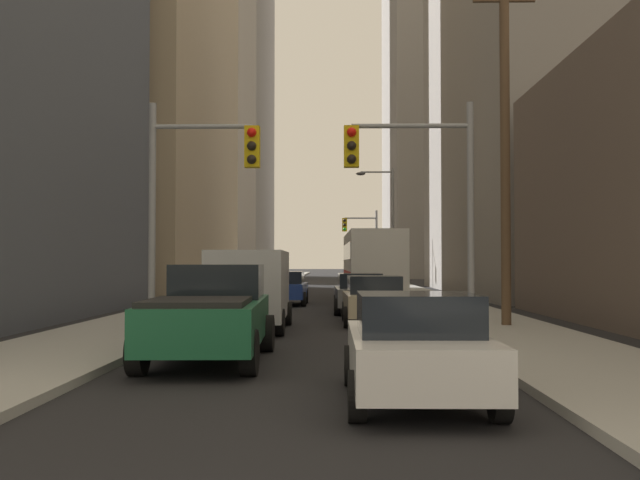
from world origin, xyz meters
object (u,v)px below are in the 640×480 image
Objects in this scene: sedan_blue at (286,288)px; traffic_signal_near_left at (198,181)px; city_bus at (372,262)px; sedan_white at (416,347)px; sedan_grey at (360,293)px; sedan_beige at (374,300)px; traffic_signal_far_right at (362,236)px; pickup_truck_green at (211,314)px; traffic_signal_near_right at (416,180)px; cargo_van_silver at (251,285)px.

traffic_signal_near_left is (-1.29, -15.07, 3.22)m from sedan_blue.
city_bus is 5.72m from sedan_blue.
sedan_white and sedan_grey have the same top height.
traffic_signal_near_left is at bearing -136.11° from sedan_beige.
traffic_signal_far_right reaches higher than sedan_grey.
city_bus is 23.44m from pickup_truck_green.
city_bus is 19.75m from traffic_signal_near_left.
traffic_signal_near_right reaches higher than city_bus.
sedan_beige is at bearing -72.01° from sedan_blue.
traffic_signal_near_left is at bearing -94.90° from sedan_blue.
traffic_signal_near_right is 39.51m from traffic_signal_far_right.
cargo_van_silver is 0.88× the size of traffic_signal_far_right.
sedan_grey is 30.19m from traffic_signal_far_right.
sedan_beige is (0.14, 12.85, 0.00)m from sedan_white.
sedan_blue is at bearing 89.22° from pickup_truck_green.
sedan_grey is at bearing 64.30° from cargo_van_silver.
traffic_signal_near_left reaches higher than city_bus.
sedan_grey is (-0.95, -9.36, -1.16)m from city_bus.
traffic_signal_near_left is at bearing 104.02° from pickup_truck_green.
sedan_beige is 5.64m from traffic_signal_near_right.
city_bus is 18.99m from traffic_signal_near_right.
city_bus is 1.92× the size of traffic_signal_near_left.
sedan_white is 0.70× the size of traffic_signal_near_right.
cargo_van_silver is at bearing 150.72° from traffic_signal_near_right.
pickup_truck_green is at bearing -100.77° from city_bus.
city_bus is at bearing 74.02° from traffic_signal_near_left.
traffic_signal_far_right is at bearing 87.51° from sedan_grey.
traffic_signal_near_left reaches higher than pickup_truck_green.
sedan_grey is at bearing 64.93° from traffic_signal_near_left.
sedan_blue is at bearing 105.69° from traffic_signal_near_right.
traffic_signal_near_left is (-1.07, -2.50, 2.71)m from cargo_van_silver.
sedan_beige is 1.00× the size of sedan_blue.
cargo_van_silver is at bearing -150.77° from sedan_beige.
pickup_truck_green is 0.91× the size of traffic_signal_near_right.
pickup_truck_green is 1.29× the size of sedan_grey.
cargo_van_silver is 0.88× the size of traffic_signal_near_left.
city_bus is 2.11× the size of pickup_truck_green.
traffic_signal_near_right reaches higher than sedan_beige.
cargo_van_silver is 7.81m from sedan_grey.
sedan_white is 10.02m from traffic_signal_near_left.
sedan_white is at bearing -91.42° from traffic_signal_far_right.
pickup_truck_green is at bearing 130.24° from sedan_white.
sedan_white and sedan_beige have the same top height.
pickup_truck_green is at bearing -113.04° from sedan_beige.
traffic_signal_near_right is (1.07, -9.52, 3.25)m from sedan_grey.
sedan_grey is at bearing 96.43° from traffic_signal_near_right.
sedan_beige is at bearing -91.71° from traffic_signal_far_right.
sedan_white is (3.50, -10.81, -0.52)m from cargo_van_silver.
traffic_signal_near_left is at bearing -115.07° from sedan_grey.
pickup_truck_green is at bearing -90.37° from cargo_van_silver.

